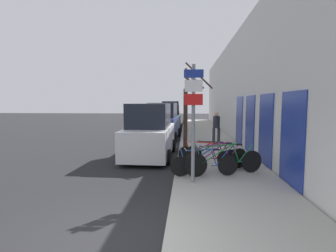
{
  "coord_description": "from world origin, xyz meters",
  "views": [
    {
      "loc": [
        1.37,
        -4.17,
        2.43
      ],
      "look_at": [
        0.61,
        6.45,
        1.45
      ],
      "focal_mm": 28.0,
      "sensor_mm": 36.0,
      "label": 1
    }
  ],
  "objects_px": {
    "signpost": "(193,117)",
    "parked_car_2": "(169,119)",
    "street_tree": "(187,111)",
    "bicycle_5": "(213,155)",
    "parked_car_0": "(150,134)",
    "bicycle_3": "(211,159)",
    "bicycle_4": "(205,156)",
    "parked_car_3": "(171,114)",
    "bicycle_1": "(225,161)",
    "bicycle_0": "(204,164)",
    "pedestrian_near": "(216,125)",
    "parked_car_1": "(163,123)",
    "bicycle_2": "(218,159)"
  },
  "relations": [
    {
      "from": "bicycle_3",
      "to": "parked_car_2",
      "type": "distance_m",
      "value": 13.59
    },
    {
      "from": "bicycle_0",
      "to": "bicycle_1",
      "type": "bearing_deg",
      "value": -81.74
    },
    {
      "from": "bicycle_1",
      "to": "bicycle_4",
      "type": "relative_size",
      "value": 1.29
    },
    {
      "from": "signpost",
      "to": "parked_car_1",
      "type": "height_order",
      "value": "signpost"
    },
    {
      "from": "bicycle_2",
      "to": "parked_car_0",
      "type": "bearing_deg",
      "value": 10.42
    },
    {
      "from": "bicycle_0",
      "to": "pedestrian_near",
      "type": "xyz_separation_m",
      "value": [
        1.12,
        6.82,
        0.62
      ]
    },
    {
      "from": "bicycle_0",
      "to": "parked_car_1",
      "type": "height_order",
      "value": "parked_car_1"
    },
    {
      "from": "bicycle_5",
      "to": "pedestrian_near",
      "type": "xyz_separation_m",
      "value": [
        0.71,
        5.38,
        0.61
      ]
    },
    {
      "from": "bicycle_1",
      "to": "bicycle_2",
      "type": "height_order",
      "value": "bicycle_1"
    },
    {
      "from": "signpost",
      "to": "parked_car_3",
      "type": "xyz_separation_m",
      "value": [
        -1.86,
        20.14,
        -0.89
      ]
    },
    {
      "from": "parked_car_0",
      "to": "pedestrian_near",
      "type": "height_order",
      "value": "parked_car_0"
    },
    {
      "from": "bicycle_0",
      "to": "bicycle_5",
      "type": "bearing_deg",
      "value": -24.37
    },
    {
      "from": "parked_car_1",
      "to": "pedestrian_near",
      "type": "distance_m",
      "value": 4.0
    },
    {
      "from": "parked_car_0",
      "to": "bicycle_5",
      "type": "bearing_deg",
      "value": -34.83
    },
    {
      "from": "bicycle_0",
      "to": "bicycle_4",
      "type": "bearing_deg",
      "value": -14.18
    },
    {
      "from": "parked_car_2",
      "to": "street_tree",
      "type": "distance_m",
      "value": 10.98
    },
    {
      "from": "bicycle_1",
      "to": "parked_car_2",
      "type": "relative_size",
      "value": 0.55
    },
    {
      "from": "pedestrian_near",
      "to": "street_tree",
      "type": "height_order",
      "value": "street_tree"
    },
    {
      "from": "bicycle_3",
      "to": "parked_car_3",
      "type": "distance_m",
      "value": 18.87
    },
    {
      "from": "bicycle_0",
      "to": "parked_car_2",
      "type": "height_order",
      "value": "parked_car_2"
    },
    {
      "from": "parked_car_2",
      "to": "parked_car_3",
      "type": "distance_m",
      "value": 5.31
    },
    {
      "from": "parked_car_2",
      "to": "pedestrian_near",
      "type": "xyz_separation_m",
      "value": [
        3.15,
        -7.34,
        0.12
      ]
    },
    {
      "from": "signpost",
      "to": "bicycle_3",
      "type": "bearing_deg",
      "value": 65.62
    },
    {
      "from": "bicycle_1",
      "to": "bicycle_3",
      "type": "relative_size",
      "value": 1.36
    },
    {
      "from": "bicycle_2",
      "to": "parked_car_3",
      "type": "distance_m",
      "value": 19.15
    },
    {
      "from": "street_tree",
      "to": "bicycle_1",
      "type": "bearing_deg",
      "value": -69.52
    },
    {
      "from": "signpost",
      "to": "parked_car_3",
      "type": "bearing_deg",
      "value": 95.27
    },
    {
      "from": "bicycle_0",
      "to": "bicycle_2",
      "type": "height_order",
      "value": "bicycle_2"
    },
    {
      "from": "parked_car_1",
      "to": "parked_car_3",
      "type": "relative_size",
      "value": 0.93
    },
    {
      "from": "pedestrian_near",
      "to": "street_tree",
      "type": "xyz_separation_m",
      "value": [
        -1.64,
        -3.48,
        0.9
      ]
    },
    {
      "from": "bicycle_1",
      "to": "street_tree",
      "type": "height_order",
      "value": "street_tree"
    },
    {
      "from": "parked_car_2",
      "to": "pedestrian_near",
      "type": "distance_m",
      "value": 7.99
    },
    {
      "from": "parked_car_3",
      "to": "bicycle_1",
      "type": "bearing_deg",
      "value": -83.01
    },
    {
      "from": "bicycle_3",
      "to": "bicycle_5",
      "type": "relative_size",
      "value": 0.95
    },
    {
      "from": "bicycle_4",
      "to": "parked_car_3",
      "type": "height_order",
      "value": "parked_car_3"
    },
    {
      "from": "bicycle_0",
      "to": "street_tree",
      "type": "relative_size",
      "value": 0.52
    },
    {
      "from": "signpost",
      "to": "bicycle_5",
      "type": "distance_m",
      "value": 2.7
    },
    {
      "from": "street_tree",
      "to": "bicycle_5",
      "type": "bearing_deg",
      "value": -64.08
    },
    {
      "from": "signpost",
      "to": "parked_car_2",
      "type": "bearing_deg",
      "value": 96.39
    },
    {
      "from": "bicycle_5",
      "to": "parked_car_1",
      "type": "distance_m",
      "value": 8.16
    },
    {
      "from": "bicycle_3",
      "to": "parked_car_1",
      "type": "distance_m",
      "value": 8.76
    },
    {
      "from": "bicycle_2",
      "to": "parked_car_3",
      "type": "xyz_separation_m",
      "value": [
        -2.7,
        18.95,
        0.57
      ]
    },
    {
      "from": "bicycle_0",
      "to": "bicycle_2",
      "type": "bearing_deg",
      "value": -50.77
    },
    {
      "from": "parked_car_0",
      "to": "street_tree",
      "type": "height_order",
      "value": "street_tree"
    },
    {
      "from": "pedestrian_near",
      "to": "parked_car_2",
      "type": "bearing_deg",
      "value": -79.54
    },
    {
      "from": "bicycle_4",
      "to": "parked_car_0",
      "type": "xyz_separation_m",
      "value": [
        -2.27,
        2.16,
        0.52
      ]
    },
    {
      "from": "bicycle_0",
      "to": "bicycle_1",
      "type": "xyz_separation_m",
      "value": [
        0.65,
        0.2,
        0.05
      ]
    },
    {
      "from": "parked_car_0",
      "to": "parked_car_1",
      "type": "relative_size",
      "value": 1.03
    },
    {
      "from": "bicycle_1",
      "to": "bicycle_3",
      "type": "xyz_separation_m",
      "value": [
        -0.36,
        0.58,
        -0.05
      ]
    },
    {
      "from": "bicycle_0",
      "to": "parked_car_1",
      "type": "xyz_separation_m",
      "value": [
        -2.11,
        9.18,
        0.55
      ]
    }
  ]
}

